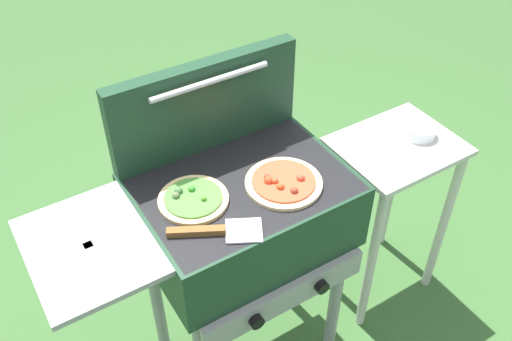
# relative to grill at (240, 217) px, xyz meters

# --- Properties ---
(grill) EXTENTS (0.96, 0.53, 0.90)m
(grill) POSITION_rel_grill_xyz_m (0.00, 0.00, 0.00)
(grill) COLOR #193823
(grill) RESTS_ON ground_plane
(grill_lid_open) EXTENTS (0.63, 0.08, 0.30)m
(grill_lid_open) POSITION_rel_grill_xyz_m (0.01, 0.22, 0.30)
(grill_lid_open) COLOR #193823
(grill_lid_open) RESTS_ON grill
(pizza_pepperoni) EXTENTS (0.23, 0.23, 0.04)m
(pizza_pepperoni) POSITION_rel_grill_xyz_m (0.11, -0.08, 0.15)
(pizza_pepperoni) COLOR beige
(pizza_pepperoni) RESTS_ON grill
(pizza_veggie) EXTENTS (0.21, 0.21, 0.03)m
(pizza_veggie) POSITION_rel_grill_xyz_m (-0.15, 0.00, 0.15)
(pizza_veggie) COLOR #E0C17F
(pizza_veggie) RESTS_ON grill
(spatula) EXTENTS (0.26, 0.17, 0.02)m
(spatula) POSITION_rel_grill_xyz_m (-0.15, -0.14, 0.15)
(spatula) COLOR #B7BABF
(spatula) RESTS_ON grill
(prep_table) EXTENTS (0.44, 0.36, 0.77)m
(prep_table) POSITION_rel_grill_xyz_m (0.67, 0.00, -0.21)
(prep_table) COLOR beige
(prep_table) RESTS_ON ground_plane
(topping_bowl_near) EXTENTS (0.12, 0.12, 0.04)m
(topping_bowl_near) POSITION_rel_grill_xyz_m (0.77, 0.01, 0.03)
(topping_bowl_near) COLOR silver
(topping_bowl_near) RESTS_ON prep_table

